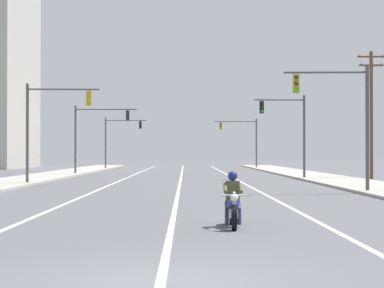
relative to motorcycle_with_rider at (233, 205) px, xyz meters
The scene contains 14 objects.
ground_plane 7.90m from the motorcycle_with_rider, 102.18° to the right, with size 400.00×400.00×0.00m, color #515156.
lane_stripe_center 37.34m from the motorcycle_with_rider, 92.47° to the left, with size 0.16×100.00×0.01m, color beige.
lane_stripe_left 37.76m from the motorcycle_with_rider, 98.86° to the left, with size 0.16×100.00×0.01m, color beige.
lane_stripe_right 37.39m from the motorcycle_with_rider, 86.22° to the left, with size 0.16×100.00×0.01m, color beige.
sidewalk_kerb_right 33.57m from the motorcycle_with_rider, 74.22° to the left, with size 4.40×110.00×0.14m, color #9E998E.
sidewalk_kerb_left 34.62m from the motorcycle_with_rider, 111.08° to the left, with size 4.40×110.00×0.14m, color #9E998E.
motorcycle_with_rider is the anchor object (origin of this frame).
traffic_signal_near_right 17.36m from the motorcycle_with_rider, 67.88° to the left, with size 4.12×0.37×6.20m.
traffic_signal_near_left 27.14m from the motorcycle_with_rider, 111.06° to the left, with size 4.49×0.42×6.20m.
traffic_signal_mid_right 34.52m from the motorcycle_with_rider, 79.15° to the left, with size 3.80×0.50×6.20m.
traffic_signal_mid_left 46.51m from the motorcycle_with_rider, 101.83° to the left, with size 5.61×0.37×6.20m.
traffic_signal_far_right 70.20m from the motorcycle_with_rider, 85.07° to the left, with size 5.31×0.37×6.20m.
traffic_signal_far_left 67.54m from the motorcycle_with_rider, 98.02° to the left, with size 4.97×0.48×6.20m.
utility_pole_right_far 37.31m from the motorcycle_with_rider, 69.89° to the left, with size 2.06×0.26×9.59m.
Camera 1 is at (0.43, -10.92, 1.94)m, focal length 66.73 mm.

